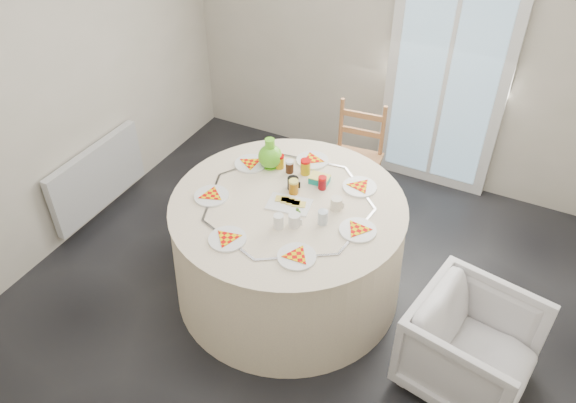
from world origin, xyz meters
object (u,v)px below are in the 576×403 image
at_px(table, 288,248).
at_px(green_pitcher, 270,157).
at_px(radiator, 98,177).
at_px(wooden_chair, 354,160).
at_px(armchair, 474,340).

relative_size(table, green_pitcher, 7.31).
distance_m(table, green_pitcher, 0.66).
xyz_separation_m(radiator, table, (1.78, -0.04, -0.01)).
xyz_separation_m(wooden_chair, green_pitcher, (-0.36, -0.79, 0.40)).
bearing_deg(green_pitcher, armchair, -12.89).
distance_m(wooden_chair, green_pitcher, 0.96).
relative_size(table, armchair, 2.30).
bearing_deg(wooden_chair, table, -98.61).
height_order(wooden_chair, green_pitcher, green_pitcher).
bearing_deg(table, armchair, -9.17).
height_order(wooden_chair, armchair, wooden_chair).
height_order(radiator, green_pitcher, green_pitcher).
relative_size(wooden_chair, green_pitcher, 4.16).
bearing_deg(wooden_chair, armchair, -51.54).
height_order(table, armchair, table).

